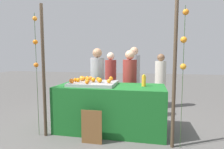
{
  "coord_description": "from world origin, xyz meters",
  "views": [
    {
      "loc": [
        0.73,
        -3.49,
        1.46
      ],
      "look_at": [
        0.0,
        0.15,
        1.08
      ],
      "focal_mm": 30.01,
      "sensor_mm": 36.0,
      "label": 1
    }
  ],
  "objects": [
    {
      "name": "canopy_post_left",
      "position": [
        -1.11,
        -0.49,
        1.17
      ],
      "size": [
        0.06,
        0.06,
        2.35
      ],
      "primitive_type": "cylinder",
      "color": "#473828",
      "rests_on": "ground_plane"
    },
    {
      "name": "orange_9",
      "position": [
        -0.3,
        0.2,
        0.98
      ],
      "size": [
        0.07,
        0.07,
        0.07
      ],
      "primitive_type": "sphere",
      "color": "orange",
      "rests_on": "orange_tray"
    },
    {
      "name": "juice_bottle",
      "position": [
        0.63,
        0.04,
        0.99
      ],
      "size": [
        0.08,
        0.08,
        0.22
      ],
      "color": "gold",
      "rests_on": "stall_counter"
    },
    {
      "name": "crowd_person_0",
      "position": [
        1.04,
        1.85,
        0.7
      ],
      "size": [
        0.3,
        0.3,
        1.51
      ],
      "color": "beige",
      "rests_on": "ground_plane"
    },
    {
      "name": "orange_10",
      "position": [
        -0.35,
        0.02,
        0.99
      ],
      "size": [
        0.09,
        0.09,
        0.09
      ],
      "primitive_type": "sphere",
      "color": "orange",
      "rests_on": "orange_tray"
    },
    {
      "name": "vendor_left",
      "position": [
        -0.47,
        0.76,
        0.76
      ],
      "size": [
        0.33,
        0.33,
        1.63
      ],
      "color": "#99999E",
      "rests_on": "ground_plane"
    },
    {
      "name": "orange_1",
      "position": [
        -0.69,
        -0.24,
        0.99
      ],
      "size": [
        0.09,
        0.09,
        0.09
      ],
      "primitive_type": "sphere",
      "color": "orange",
      "rests_on": "orange_tray"
    },
    {
      "name": "orange_4",
      "position": [
        -0.61,
        0.19,
        0.98
      ],
      "size": [
        0.08,
        0.08,
        0.08
      ],
      "primitive_type": "sphere",
      "color": "orange",
      "rests_on": "orange_tray"
    },
    {
      "name": "orange_11",
      "position": [
        -0.38,
        -0.27,
        0.98
      ],
      "size": [
        0.08,
        0.08,
        0.08
      ],
      "primitive_type": "sphere",
      "color": "orange",
      "rests_on": "orange_tray"
    },
    {
      "name": "orange_7",
      "position": [
        -0.05,
        0.29,
        0.99
      ],
      "size": [
        0.08,
        0.08,
        0.08
      ],
      "primitive_type": "sphere",
      "color": "orange",
      "rests_on": "orange_tray"
    },
    {
      "name": "orange_6",
      "position": [
        -0.57,
        0.28,
        0.98
      ],
      "size": [
        0.08,
        0.08,
        0.08
      ],
      "primitive_type": "sphere",
      "color": "orange",
      "rests_on": "orange_tray"
    },
    {
      "name": "orange_0",
      "position": [
        -0.71,
        -0.02,
        0.98
      ],
      "size": [
        0.07,
        0.07,
        0.07
      ],
      "primitive_type": "sphere",
      "color": "orange",
      "rests_on": "orange_tray"
    },
    {
      "name": "orange_15",
      "position": [
        -0.49,
        0.12,
        0.99
      ],
      "size": [
        0.08,
        0.08,
        0.08
      ],
      "primitive_type": "sphere",
      "color": "orange",
      "rests_on": "orange_tray"
    },
    {
      "name": "chalkboard_sign",
      "position": [
        -0.19,
        -0.63,
        0.28
      ],
      "size": [
        0.35,
        0.03,
        0.58
      ],
      "color": "brown",
      "rests_on": "ground_plane"
    },
    {
      "name": "canopy_post_right",
      "position": [
        1.11,
        -0.49,
        1.17
      ],
      "size": [
        0.06,
        0.06,
        2.35
      ],
      "primitive_type": "cylinder",
      "color": "#473828",
      "rests_on": "ground_plane"
    },
    {
      "name": "orange_tray",
      "position": [
        -0.34,
        0.01,
        0.91
      ],
      "size": [
        0.88,
        0.72,
        0.06
      ],
      "primitive_type": "cube",
      "color": "#9EA0A5",
      "rests_on": "stall_counter"
    },
    {
      "name": "stall_counter",
      "position": [
        0.0,
        0.0,
        0.44
      ],
      "size": [
        2.06,
        0.9,
        0.88
      ],
      "primitive_type": "cube",
      "color": "#196023",
      "rests_on": "ground_plane"
    },
    {
      "name": "orange_14",
      "position": [
        -0.2,
        -0.05,
        0.99
      ],
      "size": [
        0.09,
        0.09,
        0.09
      ],
      "primitive_type": "sphere",
      "color": "orange",
      "rests_on": "orange_tray"
    },
    {
      "name": "garland_strand_right",
      "position": [
        1.23,
        -0.48,
        1.65
      ],
      "size": [
        0.11,
        0.1,
        2.2
      ],
      "color": "#2D4C23",
      "rests_on": "ground_plane"
    },
    {
      "name": "crowd_person_2",
      "position": [
        -0.32,
        1.57,
        0.72
      ],
      "size": [
        0.31,
        0.31,
        1.55
      ],
      "color": "maroon",
      "rests_on": "ground_plane"
    },
    {
      "name": "orange_8",
      "position": [
        -0.64,
        -0.06,
        0.98
      ],
      "size": [
        0.08,
        0.08,
        0.08
      ],
      "primitive_type": "sphere",
      "color": "orange",
      "rests_on": "orange_tray"
    },
    {
      "name": "orange_2",
      "position": [
        -0.68,
        0.26,
        0.99
      ],
      "size": [
        0.09,
        0.09,
        0.09
      ],
      "primitive_type": "sphere",
      "color": "orange",
      "rests_on": "orange_tray"
    },
    {
      "name": "orange_12",
      "position": [
        -0.48,
        0.25,
        0.98
      ],
      "size": [
        0.08,
        0.08,
        0.08
      ],
      "primitive_type": "sphere",
      "color": "orange",
      "rests_on": "orange_tray"
    },
    {
      "name": "crowd_person_1",
      "position": [
        0.3,
        1.81,
        0.79
      ],
      "size": [
        0.34,
        0.34,
        1.7
      ],
      "color": "#99999E",
      "rests_on": "ground_plane"
    },
    {
      "name": "orange_13",
      "position": [
        -0.01,
        -0.1,
        0.98
      ],
      "size": [
        0.08,
        0.08,
        0.08
      ],
      "primitive_type": "sphere",
      "color": "orange",
      "rests_on": "orange_tray"
    },
    {
      "name": "ground_plane",
      "position": [
        0.0,
        0.0,
        0.0
      ],
      "size": [
        24.0,
        24.0,
        0.0
      ],
      "primitive_type": "plane",
      "color": "#565451"
    },
    {
      "name": "vendor_right",
      "position": [
        0.29,
        0.76,
        0.74
      ],
      "size": [
        0.32,
        0.32,
        1.58
      ],
      "color": "maroon",
      "rests_on": "ground_plane"
    },
    {
      "name": "orange_3",
      "position": [
        -0.47,
        0.03,
        0.98
      ],
      "size": [
        0.08,
        0.08,
        0.08
      ],
      "primitive_type": "sphere",
      "color": "orange",
      "rests_on": "orange_tray"
    },
    {
      "name": "garland_strand_left",
      "position": [
        -1.25,
        -0.49,
        1.63
      ],
      "size": [
        0.1,
        0.09,
        2.2
      ],
      "color": "#2D4C23",
      "rests_on": "ground_plane"
    },
    {
      "name": "orange_5",
      "position": [
        -0.62,
        0.11,
        0.99
      ],
      "size": [
        0.09,
        0.09,
        0.09
      ],
      "primitive_type": "sphere",
      "color": "orange",
      "rests_on": "orange_tray"
    }
  ]
}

